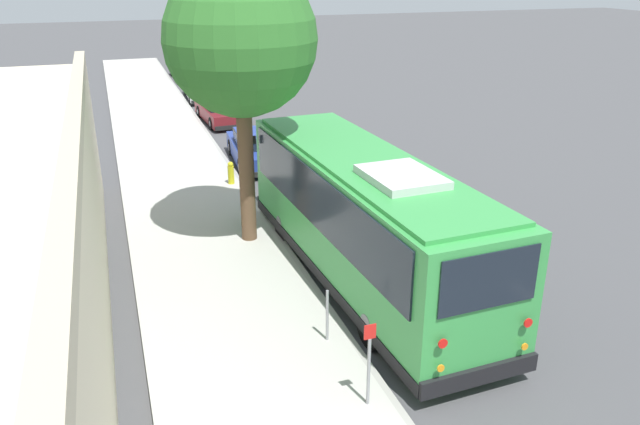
{
  "coord_description": "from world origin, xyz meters",
  "views": [
    {
      "loc": [
        -14.25,
        6.22,
        7.48
      ],
      "look_at": [
        0.3,
        1.21,
        1.3
      ],
      "focal_mm": 35.0,
      "sensor_mm": 36.0,
      "label": 1
    }
  ],
  "objects_px": {
    "parked_sedan_blue": "(255,149)",
    "parked_sedan_maroon": "(221,111)",
    "shuttle_bus": "(364,212)",
    "fire_hydrant": "(231,173)",
    "sign_post_near": "(369,364)",
    "sign_post_far": "(327,315)",
    "street_tree": "(239,29)",
    "parked_sedan_white": "(201,89)",
    "parked_sedan_black": "(187,70)"
  },
  "relations": [
    {
      "from": "parked_sedan_blue",
      "to": "parked_sedan_maroon",
      "type": "height_order",
      "value": "parked_sedan_blue"
    },
    {
      "from": "parked_sedan_white",
      "to": "street_tree",
      "type": "distance_m",
      "value": 21.55
    },
    {
      "from": "street_tree",
      "to": "fire_hydrant",
      "type": "bearing_deg",
      "value": -5.54
    },
    {
      "from": "parked_sedan_white",
      "to": "sign_post_near",
      "type": "height_order",
      "value": "sign_post_near"
    },
    {
      "from": "parked_sedan_maroon",
      "to": "sign_post_near",
      "type": "xyz_separation_m",
      "value": [
        -22.51,
        1.6,
        0.41
      ]
    },
    {
      "from": "sign_post_near",
      "to": "parked_sedan_maroon",
      "type": "bearing_deg",
      "value": -4.06
    },
    {
      "from": "sign_post_near",
      "to": "sign_post_far",
      "type": "height_order",
      "value": "sign_post_near"
    },
    {
      "from": "parked_sedan_maroon",
      "to": "parked_sedan_black",
      "type": "height_order",
      "value": "parked_sedan_black"
    },
    {
      "from": "shuttle_bus",
      "to": "parked_sedan_black",
      "type": "bearing_deg",
      "value": -2.36
    },
    {
      "from": "street_tree",
      "to": "parked_sedan_black",
      "type": "bearing_deg",
      "value": -4.28
    },
    {
      "from": "shuttle_bus",
      "to": "parked_sedan_maroon",
      "type": "relative_size",
      "value": 2.22
    },
    {
      "from": "shuttle_bus",
      "to": "fire_hydrant",
      "type": "relative_size",
      "value": 12.73
    },
    {
      "from": "parked_sedan_white",
      "to": "sign_post_near",
      "type": "xyz_separation_m",
      "value": [
        -28.66,
        1.54,
        0.38
      ]
    },
    {
      "from": "parked_sedan_white",
      "to": "parked_sedan_blue",
      "type": "bearing_deg",
      "value": -177.48
    },
    {
      "from": "shuttle_bus",
      "to": "parked_sedan_black",
      "type": "relative_size",
      "value": 2.17
    },
    {
      "from": "street_tree",
      "to": "fire_hydrant",
      "type": "height_order",
      "value": "street_tree"
    },
    {
      "from": "street_tree",
      "to": "sign_post_near",
      "type": "xyz_separation_m",
      "value": [
        -7.86,
        -0.37,
        -4.92
      ]
    },
    {
      "from": "shuttle_bus",
      "to": "parked_sedan_white",
      "type": "distance_m",
      "value": 23.98
    },
    {
      "from": "shuttle_bus",
      "to": "fire_hydrant",
      "type": "bearing_deg",
      "value": 9.93
    },
    {
      "from": "parked_sedan_black",
      "to": "street_tree",
      "type": "xyz_separation_m",
      "value": [
        -28.01,
        2.1,
        5.31
      ]
    },
    {
      "from": "sign_post_far",
      "to": "parked_sedan_maroon",
      "type": "bearing_deg",
      "value": -4.49
    },
    {
      "from": "parked_sedan_black",
      "to": "sign_post_near",
      "type": "distance_m",
      "value": 35.92
    },
    {
      "from": "street_tree",
      "to": "parked_sedan_white",
      "type": "bearing_deg",
      "value": -5.23
    },
    {
      "from": "sign_post_near",
      "to": "sign_post_far",
      "type": "relative_size",
      "value": 1.41
    },
    {
      "from": "sign_post_near",
      "to": "parked_sedan_black",
      "type": "bearing_deg",
      "value": -2.76
    },
    {
      "from": "parked_sedan_white",
      "to": "street_tree",
      "type": "height_order",
      "value": "street_tree"
    },
    {
      "from": "parked_sedan_maroon",
      "to": "fire_hydrant",
      "type": "bearing_deg",
      "value": 168.21
    },
    {
      "from": "street_tree",
      "to": "sign_post_far",
      "type": "relative_size",
      "value": 6.98
    },
    {
      "from": "shuttle_bus",
      "to": "parked_sedan_blue",
      "type": "distance_m",
      "value": 10.52
    },
    {
      "from": "fire_hydrant",
      "to": "street_tree",
      "type": "bearing_deg",
      "value": 174.46
    },
    {
      "from": "parked_sedan_blue",
      "to": "shuttle_bus",
      "type": "bearing_deg",
      "value": -174.77
    },
    {
      "from": "shuttle_bus",
      "to": "sign_post_near",
      "type": "relative_size",
      "value": 6.3
    },
    {
      "from": "shuttle_bus",
      "to": "parked_sedan_white",
      "type": "height_order",
      "value": "shuttle_bus"
    },
    {
      "from": "parked_sedan_black",
      "to": "sign_post_near",
      "type": "height_order",
      "value": "sign_post_near"
    },
    {
      "from": "street_tree",
      "to": "fire_hydrant",
      "type": "distance_m",
      "value": 7.18
    },
    {
      "from": "parked_sedan_black",
      "to": "street_tree",
      "type": "distance_m",
      "value": 28.59
    },
    {
      "from": "parked_sedan_maroon",
      "to": "fire_hydrant",
      "type": "height_order",
      "value": "parked_sedan_maroon"
    },
    {
      "from": "parked_sedan_white",
      "to": "sign_post_far",
      "type": "distance_m",
      "value": 26.55
    },
    {
      "from": "parked_sedan_blue",
      "to": "parked_sedan_black",
      "type": "bearing_deg",
      "value": 3.49
    },
    {
      "from": "parked_sedan_white",
      "to": "fire_hydrant",
      "type": "xyz_separation_m",
      "value": [
        -16.04,
        1.44,
        -0.06
      ]
    },
    {
      "from": "shuttle_bus",
      "to": "fire_hydrant",
      "type": "height_order",
      "value": "shuttle_bus"
    },
    {
      "from": "shuttle_bus",
      "to": "parked_sedan_white",
      "type": "xyz_separation_m",
      "value": [
        23.95,
        0.31,
        -1.2
      ]
    },
    {
      "from": "parked_sedan_blue",
      "to": "parked_sedan_white",
      "type": "height_order",
      "value": "parked_sedan_blue"
    },
    {
      "from": "parked_sedan_blue",
      "to": "sign_post_near",
      "type": "distance_m",
      "value": 15.25
    },
    {
      "from": "parked_sedan_maroon",
      "to": "fire_hydrant",
      "type": "relative_size",
      "value": 5.74
    },
    {
      "from": "parked_sedan_blue",
      "to": "fire_hydrant",
      "type": "distance_m",
      "value": 2.95
    },
    {
      "from": "fire_hydrant",
      "to": "parked_sedan_maroon",
      "type": "bearing_deg",
      "value": -8.62
    },
    {
      "from": "shuttle_bus",
      "to": "sign_post_near",
      "type": "height_order",
      "value": "shuttle_bus"
    },
    {
      "from": "sign_post_near",
      "to": "parked_sedan_blue",
      "type": "bearing_deg",
      "value": -6.03
    },
    {
      "from": "sign_post_far",
      "to": "parked_sedan_black",
      "type": "bearing_deg",
      "value": -2.94
    }
  ]
}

